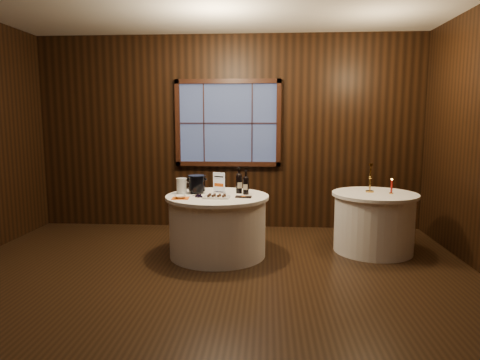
# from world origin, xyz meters

# --- Properties ---
(ground) EXTENTS (6.00, 6.00, 0.00)m
(ground) POSITION_xyz_m (0.00, 0.00, 0.00)
(ground) COLOR black
(ground) RESTS_ON ground
(back_wall) EXTENTS (6.00, 0.10, 3.00)m
(back_wall) POSITION_xyz_m (0.00, 2.48, 1.54)
(back_wall) COLOR black
(back_wall) RESTS_ON ground
(main_table) EXTENTS (1.28, 1.28, 0.77)m
(main_table) POSITION_xyz_m (0.00, 1.00, 0.39)
(main_table) COLOR white
(main_table) RESTS_ON ground
(side_table) EXTENTS (1.08, 1.08, 0.77)m
(side_table) POSITION_xyz_m (2.00, 1.30, 0.39)
(side_table) COLOR white
(side_table) RESTS_ON ground
(sign_stand) EXTENTS (0.16, 0.13, 0.27)m
(sign_stand) POSITION_xyz_m (0.01, 1.18, 0.86)
(sign_stand) COLOR silver
(sign_stand) RESTS_ON main_table
(port_bottle_left) EXTENTS (0.08, 0.09, 0.33)m
(port_bottle_left) POSITION_xyz_m (0.26, 1.17, 0.92)
(port_bottle_left) COLOR black
(port_bottle_left) RESTS_ON main_table
(port_bottle_right) EXTENTS (0.07, 0.08, 0.31)m
(port_bottle_right) POSITION_xyz_m (0.35, 1.09, 0.90)
(port_bottle_right) COLOR black
(port_bottle_right) RESTS_ON main_table
(ice_bucket) EXTENTS (0.23, 0.23, 0.23)m
(ice_bucket) POSITION_xyz_m (-0.28, 1.14, 0.89)
(ice_bucket) COLOR black
(ice_bucket) RESTS_ON main_table
(chocolate_plate) EXTENTS (0.32, 0.22, 0.04)m
(chocolate_plate) POSITION_xyz_m (0.01, 0.82, 0.79)
(chocolate_plate) COLOR white
(chocolate_plate) RESTS_ON main_table
(chocolate_box) EXTENTS (0.20, 0.11, 0.02)m
(chocolate_box) POSITION_xyz_m (0.33, 0.87, 0.78)
(chocolate_box) COLOR black
(chocolate_box) RESTS_ON main_table
(grape_bunch) EXTENTS (0.16, 0.10, 0.04)m
(grape_bunch) POSITION_xyz_m (-0.20, 0.86, 0.79)
(grape_bunch) COLOR black
(grape_bunch) RESTS_ON main_table
(glass_pitcher) EXTENTS (0.18, 0.14, 0.20)m
(glass_pitcher) POSITION_xyz_m (-0.47, 1.10, 0.87)
(glass_pitcher) COLOR white
(glass_pitcher) RESTS_ON main_table
(orange_napkin) EXTENTS (0.22, 0.22, 0.00)m
(orange_napkin) POSITION_xyz_m (-0.42, 0.76, 0.77)
(orange_napkin) COLOR #DF5E12
(orange_napkin) RESTS_ON main_table
(cracker_bowl) EXTENTS (0.17, 0.17, 0.03)m
(cracker_bowl) POSITION_xyz_m (-0.42, 0.76, 0.79)
(cracker_bowl) COLOR white
(cracker_bowl) RESTS_ON orange_napkin
(brass_candlestick) EXTENTS (0.11, 0.11, 0.38)m
(brass_candlestick) POSITION_xyz_m (1.95, 1.35, 0.91)
(brass_candlestick) COLOR gold
(brass_candlestick) RESTS_ON side_table
(red_candle) EXTENTS (0.05, 0.05, 0.20)m
(red_candle) POSITION_xyz_m (2.19, 1.25, 0.85)
(red_candle) COLOR gold
(red_candle) RESTS_ON side_table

